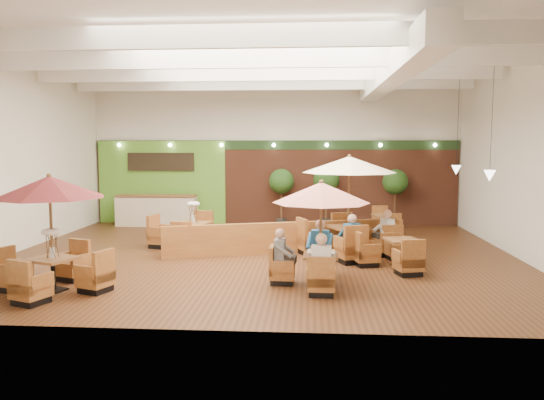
# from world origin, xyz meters

# --- Properties ---
(room) EXTENTS (14.04, 14.00, 5.52)m
(room) POSITION_xyz_m (0.25, 1.22, 3.63)
(room) COLOR #381E0F
(room) RESTS_ON ground
(service_counter) EXTENTS (3.00, 0.75, 1.18)m
(service_counter) POSITION_xyz_m (-4.40, 5.10, 0.58)
(service_counter) COLOR beige
(service_counter) RESTS_ON ground
(booth_divider) EXTENTS (6.13, 2.09, 0.88)m
(booth_divider) POSITION_xyz_m (0.44, 0.31, 0.44)
(booth_divider) COLOR brown
(booth_divider) RESTS_ON ground
(table_0) EXTENTS (2.57, 2.57, 2.48)m
(table_0) POSITION_xyz_m (-4.00, -3.88, 1.69)
(table_0) COLOR brown
(table_0) RESTS_ON ground
(table_1) EXTENTS (2.19, 2.25, 2.31)m
(table_1) POSITION_xyz_m (1.56, -2.95, 1.68)
(table_1) COLOR brown
(table_1) RESTS_ON ground
(table_2) EXTENTS (2.93, 2.93, 2.80)m
(table_2) POSITION_xyz_m (2.45, 0.27, 1.89)
(table_2) COLOR brown
(table_2) RESTS_ON ground
(table_3) EXTENTS (1.89, 2.72, 1.55)m
(table_3) POSITION_xyz_m (-2.32, 0.91, 0.45)
(table_3) COLOR brown
(table_3) RESTS_ON ground
(table_4) EXTENTS (1.73, 2.49, 0.89)m
(table_4) POSITION_xyz_m (3.44, -1.08, 0.33)
(table_4) COLOR brown
(table_4) RESTS_ON ground
(table_5) EXTENTS (0.95, 2.45, 0.88)m
(table_5) POSITION_xyz_m (3.96, 3.65, 0.34)
(table_5) COLOR brown
(table_5) RESTS_ON ground
(topiary_0) EXTENTS (0.93, 0.93, 2.17)m
(topiary_0) POSITION_xyz_m (0.31, 5.30, 1.62)
(topiary_0) COLOR black
(topiary_0) RESTS_ON ground
(topiary_1) EXTENTS (0.97, 0.97, 2.26)m
(topiary_1) POSITION_xyz_m (1.98, 5.30, 1.68)
(topiary_1) COLOR black
(topiary_1) RESTS_ON ground
(topiary_2) EXTENTS (0.93, 0.93, 2.17)m
(topiary_2) POSITION_xyz_m (4.51, 5.30, 1.62)
(topiary_2) COLOR black
(topiary_2) RESTS_ON ground
(diner_0) EXTENTS (0.42, 0.35, 0.83)m
(diner_0) POSITION_xyz_m (1.61, -3.79, 0.77)
(diner_0) COLOR silver
(diner_0) RESTS_ON ground
(diner_1) EXTENTS (0.45, 0.39, 0.86)m
(diner_1) POSITION_xyz_m (1.61, -2.11, 0.78)
(diner_1) COLOR #236299
(diner_1) RESTS_ON ground
(diner_2) EXTENTS (0.33, 0.39, 0.78)m
(diner_2) POSITION_xyz_m (0.77, -2.95, 0.75)
(diner_2) COLOR slate
(diner_2) RESTS_ON ground
(diner_3) EXTENTS (0.46, 0.42, 0.83)m
(diner_3) POSITION_xyz_m (2.45, -0.75, 0.77)
(diner_3) COLOR #236299
(diner_3) RESTS_ON ground
(diner_4) EXTENTS (0.42, 0.45, 0.82)m
(diner_4) POSITION_xyz_m (3.47, 0.27, 0.77)
(diner_4) COLOR silver
(diner_4) RESTS_ON ground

